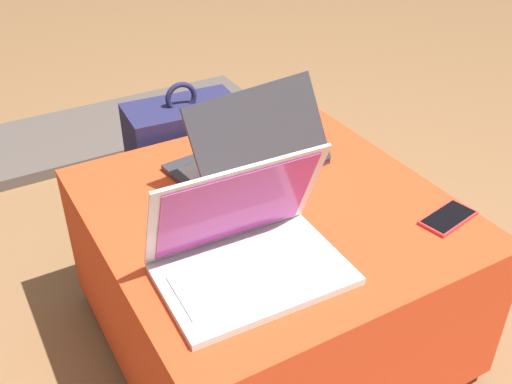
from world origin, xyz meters
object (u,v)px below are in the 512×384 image
laptop_far (251,154)px  cell_phone (448,218)px  laptop_near (247,250)px  backpack (186,175)px

laptop_far → cell_phone: 0.50m
laptop_near → backpack: laptop_near is taller
laptop_far → backpack: 0.46m
laptop_far → cell_phone: (0.28, -0.41, -0.04)m
laptop_near → cell_phone: size_ratio=2.53×
cell_phone → backpack: size_ratio=0.27×
cell_phone → backpack: 0.88m
backpack → laptop_far: bearing=98.6°
laptop_near → cell_phone: laptop_near is taller
laptop_far → backpack: (-0.03, 0.38, -0.26)m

